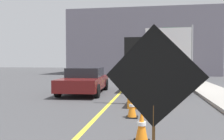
# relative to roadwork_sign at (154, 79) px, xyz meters

# --- Properties ---
(lane_center_stripe) EXTENTS (0.14, 36.00, 0.01)m
(lane_center_stripe) POSITION_rel_roadwork_sign_xyz_m (-1.72, 2.94, -1.47)
(lane_center_stripe) COLOR yellow
(lane_center_stripe) RESTS_ON ground
(roadwork_sign) EXTENTS (1.59, 0.40, 2.33)m
(roadwork_sign) POSITION_rel_roadwork_sign_xyz_m (0.00, 0.00, 0.00)
(roadwork_sign) COLOR #593819
(roadwork_sign) RESTS_ON ground
(arrow_board_trailer) EXTENTS (1.60, 1.84, 2.70)m
(arrow_board_trailer) POSITION_rel_roadwork_sign_xyz_m (-0.31, 5.76, -0.99)
(arrow_board_trailer) COLOR orange
(arrow_board_trailer) RESTS_ON ground
(box_truck) EXTENTS (2.52, 6.89, 3.43)m
(box_truck) POSITION_rel_roadwork_sign_xyz_m (0.84, 11.78, 0.37)
(box_truck) COLOR black
(box_truck) RESTS_ON ground
(pickup_car) EXTENTS (2.33, 4.88, 1.38)m
(pickup_car) POSITION_rel_roadwork_sign_xyz_m (-3.61, 8.87, -0.77)
(pickup_car) COLOR #591414
(pickup_car) RESTS_ON ground
(highway_guide_sign) EXTENTS (2.79, 0.21, 5.00)m
(highway_guide_sign) POSITION_rel_roadwork_sign_xyz_m (2.80, 18.82, 1.95)
(highway_guide_sign) COLOR gray
(highway_guide_sign) RESTS_ON ground
(far_building_block) EXTENTS (18.33, 9.86, 8.09)m
(far_building_block) POSITION_rel_roadwork_sign_xyz_m (-1.23, 29.58, 2.57)
(far_building_block) COLOR slate
(far_building_block) RESTS_ON ground
(traffic_cone_near_sign) EXTENTS (0.36, 0.36, 0.72)m
(traffic_cone_near_sign) POSITION_rel_roadwork_sign_xyz_m (-0.24, 1.32, -1.12)
(traffic_cone_near_sign) COLOR black
(traffic_cone_near_sign) RESTS_ON ground
(traffic_cone_mid_lane) EXTENTS (0.36, 0.36, 0.67)m
(traffic_cone_mid_lane) POSITION_rel_roadwork_sign_xyz_m (-0.62, 3.57, -1.14)
(traffic_cone_mid_lane) COLOR black
(traffic_cone_mid_lane) RESTS_ON ground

